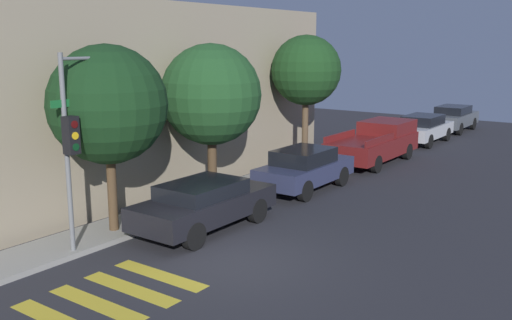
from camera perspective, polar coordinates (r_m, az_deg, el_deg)
ground_plane at (r=14.04m, az=-2.40°, el=-10.07°), size 60.00×60.00×0.00m
sidewalk at (r=16.67m, az=-13.44°, el=-6.58°), size 26.00×1.66×0.14m
building_row at (r=19.39m, az=-22.16°, el=5.09°), size 26.00×6.00×6.54m
crosswalk at (r=12.34m, az=-15.63°, el=-13.68°), size 4.02×2.60×0.00m
traffic_light_pole at (r=14.54m, az=-16.75°, el=3.88°), size 2.62×0.56×4.97m
sedan_near_corner at (r=16.10m, az=-5.20°, el=-4.34°), size 4.48×1.88×1.40m
sedan_middle at (r=20.41m, az=4.89°, el=-0.82°), size 4.22×1.82×1.51m
pickup_truck at (r=25.73m, az=11.90°, el=1.78°), size 5.48×2.11×1.73m
sedan_far_end at (r=31.24m, az=16.37°, el=3.08°), size 4.50×1.85×1.49m
sedan_tail_of_row at (r=36.07m, az=19.12°, el=4.03°), size 4.40×1.83×1.52m
tree_near_corner at (r=15.60m, az=-14.61°, el=5.36°), size 3.17×3.17×5.18m
tree_midblock at (r=18.58m, az=-4.51°, el=6.51°), size 3.27×3.27×5.19m
tree_far_end at (r=23.39m, az=5.03°, el=8.88°), size 2.83×2.83×5.52m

